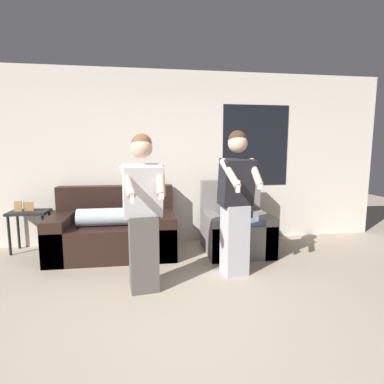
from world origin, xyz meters
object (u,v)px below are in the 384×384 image
object	(u,v)px
person_left	(143,213)
couch	(115,231)
side_table	(29,217)
person_right	(236,202)
armchair	(235,228)

from	to	relation	value
person_left	couch	bearing A→B (deg)	109.10
person_left	side_table	bearing A→B (deg)	137.81
couch	person_left	bearing A→B (deg)	-70.90
side_table	person_left	bearing A→B (deg)	-42.19
couch	person_right	size ratio (longest dim) A/B	1.00
armchair	person_left	world-z (taller)	person_left
side_table	couch	bearing A→B (deg)	-12.08
couch	side_table	world-z (taller)	couch
person_right	couch	bearing A→B (deg)	146.96
side_table	person_right	bearing A→B (deg)	-24.37
armchair	side_table	bearing A→B (deg)	172.62
couch	side_table	bearing A→B (deg)	167.92
side_table	armchair	bearing A→B (deg)	-7.38
side_table	person_right	xyz separation A→B (m)	(2.73, -1.24, 0.37)
couch	person_left	world-z (taller)	person_left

